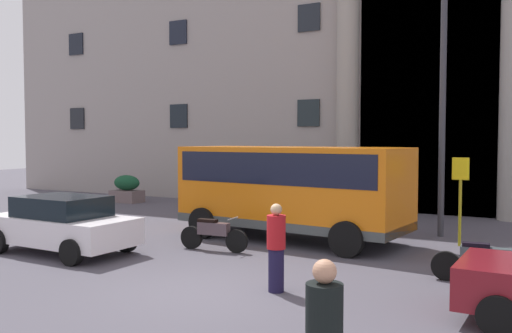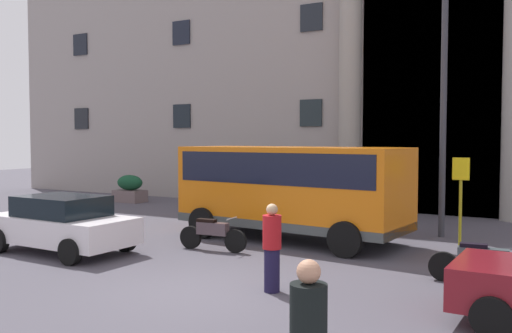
{
  "view_description": "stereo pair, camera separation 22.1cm",
  "coord_description": "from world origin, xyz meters",
  "views": [
    {
      "loc": [
        5.83,
        -8.71,
        2.91
      ],
      "look_at": [
        -1.91,
        5.51,
        2.1
      ],
      "focal_mm": 38.5,
      "sensor_mm": 36.0,
      "label": 1
    },
    {
      "loc": [
        6.02,
        -8.61,
        2.91
      ],
      "look_at": [
        -1.91,
        5.51,
        2.1
      ],
      "focal_mm": 38.5,
      "sensor_mm": 36.0,
      "label": 2
    }
  ],
  "objects": [
    {
      "name": "hedge_planter_west",
      "position": [
        -6.67,
        10.87,
        0.59
      ],
      "size": [
        2.11,
        0.74,
        1.23
      ],
      "color": "slate",
      "rests_on": "ground_plane"
    },
    {
      "name": "motorcycle_far_end",
      "position": [
        -7.31,
        3.38,
        0.46
      ],
      "size": [
        2.0,
        0.65,
        0.89
      ],
      "rotation": [
        0.0,
        0.0,
        0.2
      ],
      "color": "black",
      "rests_on": "ground_plane"
    },
    {
      "name": "parked_hatchback_near",
      "position": [
        -5.16,
        1.13,
        0.74
      ],
      "size": [
        3.99,
        2.08,
        1.46
      ],
      "rotation": [
        0.0,
        0.0,
        -0.03
      ],
      "color": "silver",
      "rests_on": "ground_plane"
    },
    {
      "name": "bus_stop_sign",
      "position": [
        3.62,
        6.92,
        1.5
      ],
      "size": [
        0.44,
        0.08,
        2.41
      ],
      "color": "#A09419",
      "rests_on": "ground_plane"
    },
    {
      "name": "motorcycle_near_kerb",
      "position": [
        4.63,
        3.03,
        0.46
      ],
      "size": [
        2.09,
        0.55,
        0.89
      ],
      "rotation": [
        0.0,
        0.0,
        0.09
      ],
      "color": "black",
      "rests_on": "ground_plane"
    },
    {
      "name": "office_building_facade",
      "position": [
        0.01,
        17.48,
        9.13
      ],
      "size": [
        42.69,
        9.7,
        18.27
      ],
      "color": "gray",
      "rests_on": "ground_plane"
    },
    {
      "name": "orange_minibus",
      "position": [
        -0.75,
        5.5,
        1.61
      ],
      "size": [
        6.77,
        3.19,
        2.68
      ],
      "rotation": [
        0.0,
        0.0,
        -0.1
      ],
      "color": "orange",
      "rests_on": "ground_plane"
    },
    {
      "name": "hedge_planter_entrance_right",
      "position": [
        -3.14,
        10.26,
        0.59
      ],
      "size": [
        1.53,
        0.99,
        1.21
      ],
      "color": "gray",
      "rests_on": "ground_plane"
    },
    {
      "name": "lamppost_plaza_centre",
      "position": [
        2.9,
        8.2,
        4.78
      ],
      "size": [
        0.4,
        0.4,
        8.3
      ],
      "color": "#34353B",
      "rests_on": "ground_plane"
    },
    {
      "name": "ground_plane",
      "position": [
        0.0,
        0.0,
        -0.06
      ],
      "size": [
        80.0,
        64.0,
        0.12
      ],
      "primitive_type": "cube",
      "color": "#4A4751"
    },
    {
      "name": "pedestrian_child_trailing",
      "position": [
        1.23,
        0.54,
        0.85
      ],
      "size": [
        0.36,
        0.36,
        1.69
      ],
      "rotation": [
        0.0,
        0.0,
        2.54
      ],
      "color": "#1A1535",
      "rests_on": "ground_plane"
    },
    {
      "name": "scooter_by_planter",
      "position": [
        -1.94,
        3.18,
        0.45
      ],
      "size": [
        1.93,
        0.55,
        0.89
      ],
      "rotation": [
        0.0,
        0.0,
        0.08
      ],
      "color": "black",
      "rests_on": "ground_plane"
    },
    {
      "name": "hedge_planter_far_west",
      "position": [
        -11.39,
        10.5,
        0.6
      ],
      "size": [
        1.4,
        0.91,
        1.25
      ],
      "color": "#705E5F",
      "rests_on": "ground_plane"
    }
  ]
}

